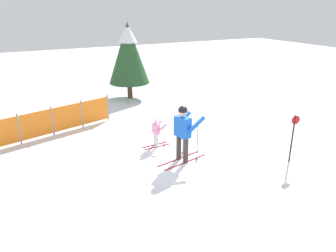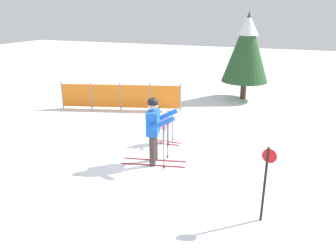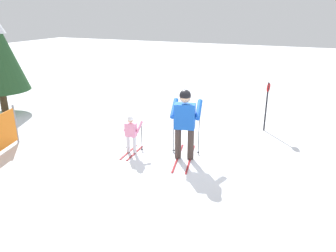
% 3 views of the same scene
% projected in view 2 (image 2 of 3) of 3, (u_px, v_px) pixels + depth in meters
% --- Properties ---
extents(ground_plane, '(60.00, 60.00, 0.00)m').
position_uv_depth(ground_plane, '(156.00, 164.00, 8.93)').
color(ground_plane, white).
extents(skier_adult, '(1.79, 0.90, 1.85)m').
position_uv_depth(skier_adult, '(154.00, 125.00, 8.62)').
color(skier_adult, maroon).
rests_on(skier_adult, ground_plane).
extents(skier_child, '(1.01, 0.52, 1.07)m').
position_uv_depth(skier_child, '(165.00, 124.00, 10.13)').
color(skier_child, maroon).
rests_on(skier_child, ground_plane).
extents(safety_fence, '(4.86, 1.43, 1.15)m').
position_uv_depth(safety_fence, '(121.00, 96.00, 13.61)').
color(safety_fence, gray).
rests_on(safety_fence, ground_plane).
extents(conifer_far, '(2.11, 2.11, 3.92)m').
position_uv_depth(conifer_far, '(247.00, 46.00, 14.67)').
color(conifer_far, '#4C3823').
rests_on(conifer_far, ground_plane).
extents(trail_marker, '(0.28, 0.08, 1.58)m').
position_uv_depth(trail_marker, '(266.00, 177.00, 6.23)').
color(trail_marker, black).
rests_on(trail_marker, ground_plane).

